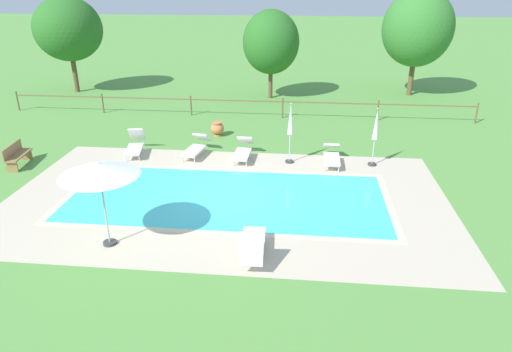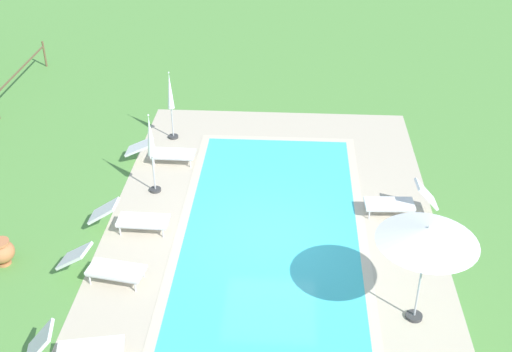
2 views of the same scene
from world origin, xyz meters
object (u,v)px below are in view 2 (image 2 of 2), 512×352
at_px(sun_lounger_north_near_steps, 76,348).
at_px(terracotta_urn_near_fence, 2,252).
at_px(sun_lounger_north_end, 400,201).
at_px(patio_umbrella_closed_row_centre, 170,98).
at_px(sun_lounger_south_near_corner, 104,266).
at_px(patio_umbrella_open_foreground, 428,235).
at_px(sun_lounger_north_mid, 132,218).
at_px(sun_lounger_north_far, 163,152).
at_px(patio_umbrella_closed_row_west, 151,143).

height_order(sun_lounger_north_near_steps, terracotta_urn_near_fence, sun_lounger_north_near_steps).
relative_size(sun_lounger_north_near_steps, sun_lounger_north_end, 1.02).
bearing_deg(terracotta_urn_near_fence, patio_umbrella_closed_row_centre, -24.10).
distance_m(sun_lounger_south_near_corner, patio_umbrella_open_foreground, 7.24).
height_order(patio_umbrella_open_foreground, patio_umbrella_closed_row_centre, patio_umbrella_open_foreground).
height_order(sun_lounger_north_mid, sun_lounger_south_near_corner, sun_lounger_south_near_corner).
xyz_separation_m(sun_lounger_north_far, sun_lounger_north_end, (-2.35, -6.76, 0.04)).
height_order(sun_lounger_south_near_corner, patio_umbrella_open_foreground, patio_umbrella_open_foreground).
height_order(sun_lounger_south_near_corner, patio_umbrella_closed_row_west, patio_umbrella_closed_row_west).
bearing_deg(sun_lounger_north_mid, patio_umbrella_closed_row_centre, -2.10).
bearing_deg(patio_umbrella_closed_row_centre, sun_lounger_north_far, 179.38).
height_order(sun_lounger_north_near_steps, sun_lounger_north_end, sun_lounger_north_near_steps).
height_order(sun_lounger_north_end, sun_lounger_south_near_corner, sun_lounger_north_end).
relative_size(sun_lounger_north_far, patio_umbrella_closed_row_centre, 0.91).
height_order(sun_lounger_north_near_steps, sun_lounger_south_near_corner, sun_lounger_north_near_steps).
distance_m(sun_lounger_north_far, patio_umbrella_closed_row_centre, 1.90).
bearing_deg(patio_umbrella_closed_row_centre, sun_lounger_south_near_corner, 176.83).
distance_m(sun_lounger_north_mid, sun_lounger_north_end, 7.02).
height_order(sun_lounger_north_near_steps, patio_umbrella_closed_row_centre, patio_umbrella_closed_row_centre).
bearing_deg(sun_lounger_north_far, patio_umbrella_closed_row_west, -178.20).
relative_size(patio_umbrella_open_foreground, patio_umbrella_closed_row_west, 1.01).
bearing_deg(sun_lounger_north_far, sun_lounger_south_near_corner, 176.10).
relative_size(sun_lounger_north_mid, patio_umbrella_closed_row_centre, 0.89).
bearing_deg(patio_umbrella_closed_row_centre, sun_lounger_north_mid, 177.90).
xyz_separation_m(patio_umbrella_open_foreground, patio_umbrella_closed_row_centre, (7.87, 6.56, -0.78)).
bearing_deg(terracotta_urn_near_fence, patio_umbrella_closed_row_west, -41.29).
bearing_deg(patio_umbrella_open_foreground, sun_lounger_north_mid, 67.45).
distance_m(sun_lounger_north_mid, sun_lounger_south_near_corner, 1.95).
relative_size(sun_lounger_south_near_corner, patio_umbrella_closed_row_west, 0.87).
distance_m(sun_lounger_north_near_steps, sun_lounger_south_near_corner, 2.54).
bearing_deg(sun_lounger_south_near_corner, patio_umbrella_closed_row_centre, -3.17).
distance_m(sun_lounger_north_near_steps, sun_lounger_north_end, 8.98).
distance_m(sun_lounger_south_near_corner, patio_umbrella_closed_row_west, 4.00).
bearing_deg(sun_lounger_north_end, patio_umbrella_open_foreground, 177.47).
bearing_deg(sun_lounger_north_near_steps, patio_umbrella_closed_row_west, -2.74).
bearing_deg(terracotta_urn_near_fence, sun_lounger_south_near_corner, -98.89).
bearing_deg(patio_umbrella_closed_row_west, sun_lounger_south_near_corner, 173.68).
height_order(sun_lounger_north_end, patio_umbrella_closed_row_west, patio_umbrella_closed_row_west).
relative_size(patio_umbrella_closed_row_west, terracotta_urn_near_fence, 3.64).
bearing_deg(patio_umbrella_closed_row_centre, patio_umbrella_open_foreground, -140.16).
xyz_separation_m(patio_umbrella_closed_row_centre, terracotta_urn_near_fence, (-6.61, 2.95, -1.06)).
height_order(patio_umbrella_closed_row_centre, terracotta_urn_near_fence, patio_umbrella_closed_row_centre).
bearing_deg(sun_lounger_north_near_steps, sun_lounger_north_far, -1.81).
height_order(patio_umbrella_open_foreground, terracotta_urn_near_fence, patio_umbrella_open_foreground).
bearing_deg(patio_umbrella_open_foreground, patio_umbrella_closed_row_west, 54.46).
height_order(sun_lounger_north_mid, patio_umbrella_open_foreground, patio_umbrella_open_foreground).
xyz_separation_m(sun_lounger_north_near_steps, sun_lounger_north_far, (7.97, -0.25, -0.04)).
bearing_deg(terracotta_urn_near_fence, sun_lounger_north_near_steps, -137.54).
bearing_deg(patio_umbrella_open_foreground, sun_lounger_north_end, -2.53).
distance_m(patio_umbrella_open_foreground, patio_umbrella_closed_row_centre, 10.28).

